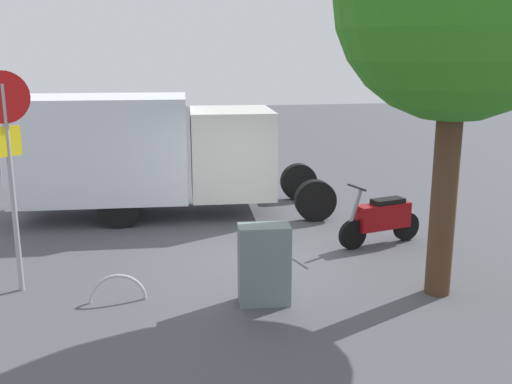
{
  "coord_description": "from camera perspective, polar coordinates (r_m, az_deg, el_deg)",
  "views": [
    {
      "loc": [
        1.69,
        9.85,
        3.61
      ],
      "look_at": [
        -0.06,
        0.2,
        1.25
      ],
      "focal_mm": 41.24,
      "sensor_mm": 36.0,
      "label": 1
    }
  ],
  "objects": [
    {
      "name": "motorcycle",
      "position": [
        11.42,
        12.14,
        -2.49
      ],
      "size": [
        1.77,
        0.73,
        1.2
      ],
      "rotation": [
        0.0,
        0.0,
        0.26
      ],
      "color": "black",
      "rests_on": "ground"
    },
    {
      "name": "stop_sign",
      "position": [
        9.34,
        -22.93,
        3.98
      ],
      "size": [
        0.71,
        0.33,
        3.35
      ],
      "color": "#9E9EA3",
      "rests_on": "ground"
    },
    {
      "name": "ground_plane",
      "position": [
        10.63,
        -0.49,
        -6.35
      ],
      "size": [
        60.0,
        60.0,
        0.0
      ],
      "primitive_type": "plane",
      "color": "#4B4B52"
    },
    {
      "name": "bike_rack_hoop",
      "position": [
        9.09,
        -13.23,
        -10.26
      ],
      "size": [
        0.85,
        0.07,
        0.85
      ],
      "primitive_type": "torus",
      "rotation": [
        1.57,
        0.0,
        0.02
      ],
      "color": "#B7B7BC",
      "rests_on": "ground"
    },
    {
      "name": "box_truck_near",
      "position": [
        13.26,
        -10.35,
        4.21
      ],
      "size": [
        7.0,
        2.57,
        2.66
      ],
      "rotation": [
        0.0,
        0.0,
        3.08
      ],
      "color": "black",
      "rests_on": "ground"
    },
    {
      "name": "utility_cabinet",
      "position": [
        8.59,
        0.79,
        -7.05
      ],
      "size": [
        0.77,
        0.46,
        1.19
      ],
      "primitive_type": "cube",
      "rotation": [
        0.0,
        0.0,
        -0.07
      ],
      "color": "slate",
      "rests_on": "ground"
    }
  ]
}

